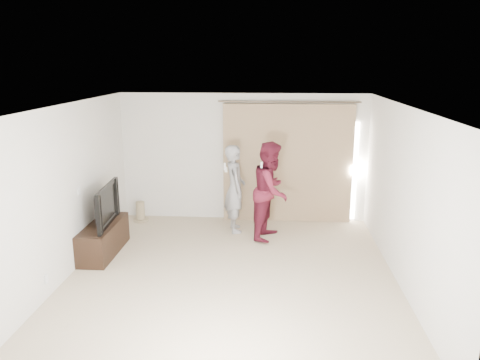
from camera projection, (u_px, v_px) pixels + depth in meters
name	position (u px, v px, depth m)	size (l,w,h in m)	color
floor	(231.00, 276.00, 7.21)	(5.50, 5.50, 0.00)	beige
wall_back	(243.00, 158.00, 9.55)	(5.00, 0.04, 2.60)	silver
wall_left	(67.00, 191.00, 7.06)	(0.04, 5.50, 2.60)	silver
ceiling	(231.00, 106.00, 6.57)	(5.00, 5.50, 0.01)	white
curtain	(288.00, 164.00, 9.44)	(2.80, 0.11, 2.46)	tan
tv_console	(104.00, 239.00, 8.00)	(0.47, 1.37, 0.53)	black
tv	(101.00, 205.00, 7.85)	(1.19, 0.16, 0.68)	black
scratching_post	(141.00, 213.00, 9.63)	(0.31, 0.31, 0.41)	tan
person_man	(235.00, 189.00, 8.94)	(0.54, 0.70, 1.69)	gray
person_woman	(271.00, 191.00, 8.58)	(0.91, 1.04, 1.82)	#5B1526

